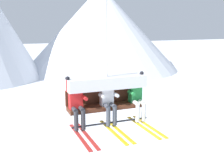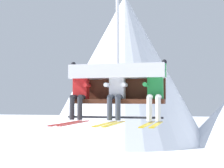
# 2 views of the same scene
# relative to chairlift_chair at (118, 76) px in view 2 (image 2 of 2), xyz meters

# --- Properties ---
(mountain_peak_west) EXTENTS (19.07, 19.07, 17.79)m
(mountain_peak_west) POSITION_rel_chairlift_chair_xyz_m (-6.56, 33.59, 3.56)
(mountain_peak_west) COLOR white
(mountain_peak_west) RESTS_ON ground_plane
(chairlift_chair) EXTENTS (2.07, 0.74, 4.44)m
(chairlift_chair) POSITION_rel_chairlift_chair_xyz_m (0.00, 0.00, 0.00)
(chairlift_chair) COLOR #512819
(skier_red) EXTENTS (0.48, 1.70, 1.34)m
(skier_red) POSITION_rel_chairlift_chair_xyz_m (-0.83, -0.21, -0.33)
(skier_red) COLOR red
(skier_white) EXTENTS (0.46, 1.70, 1.23)m
(skier_white) POSITION_rel_chairlift_chair_xyz_m (0.00, -0.22, -0.35)
(skier_white) COLOR silver
(skier_green) EXTENTS (0.48, 1.70, 1.34)m
(skier_green) POSITION_rel_chairlift_chair_xyz_m (0.83, -0.21, -0.33)
(skier_green) COLOR #23843D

